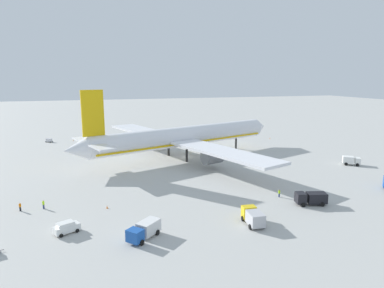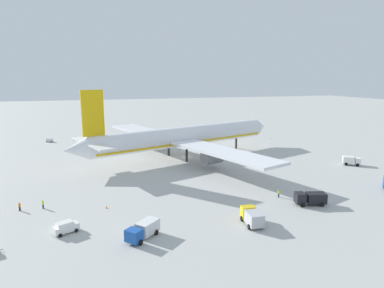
{
  "view_description": "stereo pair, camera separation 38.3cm",
  "coord_description": "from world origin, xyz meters",
  "px_view_note": "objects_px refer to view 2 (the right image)",
  "views": [
    {
      "loc": [
        -29.91,
        -102.43,
        25.41
      ],
      "look_at": [
        1.09,
        -3.48,
        4.93
      ],
      "focal_mm": 31.77,
      "sensor_mm": 36.0,
      "label": 1
    },
    {
      "loc": [
        -29.54,
        -102.55,
        25.41
      ],
      "look_at": [
        1.09,
        -3.48,
        4.93
      ],
      "focal_mm": 31.77,
      "sensor_mm": 36.0,
      "label": 2
    }
  ],
  "objects_px": {
    "service_van": "(65,227)",
    "traffic_cone_2": "(74,140)",
    "service_truck_0": "(143,230)",
    "service_truck_2": "(351,160)",
    "airliner": "(182,137)",
    "ground_worker_3": "(20,207)",
    "traffic_cone_4": "(106,207)",
    "baggage_cart_0": "(231,130)",
    "traffic_cone_1": "(163,134)",
    "baggage_cart_1": "(50,140)",
    "traffic_cone_0": "(203,133)",
    "ground_worker_0": "(279,193)",
    "traffic_cone_3": "(270,138)",
    "service_truck_3": "(311,198)",
    "ground_worker_1": "(43,204)",
    "service_truck_1": "(252,217)"
  },
  "relations": [
    {
      "from": "traffic_cone_2",
      "to": "traffic_cone_3",
      "type": "height_order",
      "value": "same"
    },
    {
      "from": "service_truck_2",
      "to": "airliner",
      "type": "bearing_deg",
      "value": 152.5
    },
    {
      "from": "traffic_cone_0",
      "to": "traffic_cone_4",
      "type": "distance_m",
      "value": 93.74
    },
    {
      "from": "baggage_cart_1",
      "to": "ground_worker_1",
      "type": "relative_size",
      "value": 1.75
    },
    {
      "from": "baggage_cart_1",
      "to": "traffic_cone_1",
      "type": "height_order",
      "value": "baggage_cart_1"
    },
    {
      "from": "ground_worker_0",
      "to": "baggage_cart_0",
      "type": "bearing_deg",
      "value": 72.75
    },
    {
      "from": "baggage_cart_0",
      "to": "traffic_cone_1",
      "type": "distance_m",
      "value": 33.66
    },
    {
      "from": "service_truck_0",
      "to": "baggage_cart_0",
      "type": "bearing_deg",
      "value": 59.26
    },
    {
      "from": "baggage_cart_1",
      "to": "traffic_cone_0",
      "type": "distance_m",
      "value": 65.66
    },
    {
      "from": "service_truck_0",
      "to": "traffic_cone_0",
      "type": "distance_m",
      "value": 104.49
    },
    {
      "from": "service_truck_1",
      "to": "traffic_cone_3",
      "type": "relative_size",
      "value": 10.38
    },
    {
      "from": "service_truck_2",
      "to": "service_truck_3",
      "type": "height_order",
      "value": "service_truck_3"
    },
    {
      "from": "service_van",
      "to": "traffic_cone_0",
      "type": "relative_size",
      "value": 8.17
    },
    {
      "from": "service_truck_3",
      "to": "ground_worker_0",
      "type": "height_order",
      "value": "service_truck_3"
    },
    {
      "from": "service_van",
      "to": "traffic_cone_4",
      "type": "bearing_deg",
      "value": 52.2
    },
    {
      "from": "baggage_cart_0",
      "to": "airliner",
      "type": "bearing_deg",
      "value": -128.83
    },
    {
      "from": "service_truck_1",
      "to": "service_truck_2",
      "type": "relative_size",
      "value": 1.08
    },
    {
      "from": "traffic_cone_0",
      "to": "baggage_cart_1",
      "type": "bearing_deg",
      "value": -177.96
    },
    {
      "from": "service_truck_2",
      "to": "service_truck_3",
      "type": "distance_m",
      "value": 39.04
    },
    {
      "from": "baggage_cart_0",
      "to": "traffic_cone_1",
      "type": "xyz_separation_m",
      "value": [
        -33.65,
        -0.65,
        0.01
      ]
    },
    {
      "from": "service_truck_2",
      "to": "service_van",
      "type": "xyz_separation_m",
      "value": [
        -77.77,
        -22.34,
        -0.37
      ]
    },
    {
      "from": "ground_worker_0",
      "to": "traffic_cone_0",
      "type": "xyz_separation_m",
      "value": [
        12.27,
        84.98,
        -0.58
      ]
    },
    {
      "from": "ground_worker_1",
      "to": "traffic_cone_0",
      "type": "bearing_deg",
      "value": 52.08
    },
    {
      "from": "ground_worker_1",
      "to": "traffic_cone_3",
      "type": "bearing_deg",
      "value": 33.76
    },
    {
      "from": "airliner",
      "to": "ground_worker_0",
      "type": "xyz_separation_m",
      "value": [
        10.05,
        -41.12,
        -5.83
      ]
    },
    {
      "from": "airliner",
      "to": "ground_worker_1",
      "type": "xyz_separation_m",
      "value": [
        -37.66,
        -33.12,
        -5.78
      ]
    },
    {
      "from": "ground_worker_1",
      "to": "traffic_cone_2",
      "type": "xyz_separation_m",
      "value": [
        3.39,
        74.82,
        -0.63
      ]
    },
    {
      "from": "service_van",
      "to": "traffic_cone_1",
      "type": "xyz_separation_m",
      "value": [
        36.35,
        91.25,
        -0.76
      ]
    },
    {
      "from": "ground_worker_1",
      "to": "traffic_cone_4",
      "type": "bearing_deg",
      "value": -16.36
    },
    {
      "from": "airliner",
      "to": "ground_worker_0",
      "type": "bearing_deg",
      "value": -76.27
    },
    {
      "from": "service_van",
      "to": "traffic_cone_2",
      "type": "relative_size",
      "value": 8.17
    },
    {
      "from": "service_truck_2",
      "to": "baggage_cart_0",
      "type": "relative_size",
      "value": 1.77
    },
    {
      "from": "baggage_cart_0",
      "to": "baggage_cart_1",
      "type": "xyz_separation_m",
      "value": [
        -80.45,
        -4.65,
        0.54
      ]
    },
    {
      "from": "baggage_cart_1",
      "to": "traffic_cone_4",
      "type": "height_order",
      "value": "baggage_cart_1"
    },
    {
      "from": "baggage_cart_1",
      "to": "traffic_cone_0",
      "type": "relative_size",
      "value": 5.63
    },
    {
      "from": "service_truck_3",
      "to": "ground_worker_0",
      "type": "xyz_separation_m",
      "value": [
        -3.72,
        5.81,
        -0.59
      ]
    },
    {
      "from": "airliner",
      "to": "ground_worker_3",
      "type": "xyz_separation_m",
      "value": [
        -41.84,
        -33.01,
        -5.81
      ]
    },
    {
      "from": "baggage_cart_0",
      "to": "ground_worker_3",
      "type": "bearing_deg",
      "value": -134.93
    },
    {
      "from": "ground_worker_1",
      "to": "traffic_cone_3",
      "type": "xyz_separation_m",
      "value": [
        81.81,
        54.68,
        -0.63
      ]
    },
    {
      "from": "ground_worker_0",
      "to": "traffic_cone_2",
      "type": "xyz_separation_m",
      "value": [
        -44.31,
        82.82,
        -0.58
      ]
    },
    {
      "from": "ground_worker_3",
      "to": "traffic_cone_1",
      "type": "bearing_deg",
      "value": 60.0
    },
    {
      "from": "baggage_cart_0",
      "to": "baggage_cart_1",
      "type": "height_order",
      "value": "baggage_cart_1"
    },
    {
      "from": "ground_worker_3",
      "to": "traffic_cone_3",
      "type": "relative_size",
      "value": 3.12
    },
    {
      "from": "service_truck_0",
      "to": "service_truck_2",
      "type": "xyz_separation_m",
      "value": [
        65.75,
        27.91,
        -0.02
      ]
    },
    {
      "from": "service_van",
      "to": "traffic_cone_0",
      "type": "height_order",
      "value": "service_van"
    },
    {
      "from": "traffic_cone_2",
      "to": "traffic_cone_4",
      "type": "xyz_separation_m",
      "value": [
        8.5,
        -78.31,
        0.0
      ]
    },
    {
      "from": "traffic_cone_2",
      "to": "traffic_cone_4",
      "type": "bearing_deg",
      "value": -83.81
    },
    {
      "from": "baggage_cart_0",
      "to": "traffic_cone_0",
      "type": "bearing_deg",
      "value": -171.16
    },
    {
      "from": "service_truck_1",
      "to": "traffic_cone_3",
      "type": "height_order",
      "value": "service_truck_1"
    },
    {
      "from": "service_truck_2",
      "to": "traffic_cone_4",
      "type": "height_order",
      "value": "service_truck_2"
    }
  ]
}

